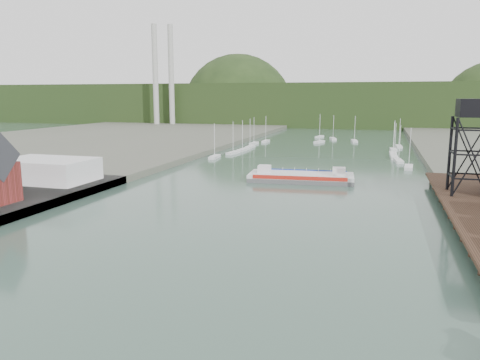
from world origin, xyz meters
The scene contains 7 objects.
ground centered at (0.00, 0.00, 0.00)m, with size 600.00×600.00×0.00m, color #334F44.
white_shed centered at (-44.00, 50.00, 3.85)m, with size 18.00×12.00×4.50m, color silver.
lift_tower centered at (35.00, 58.00, 15.65)m, with size 6.50×6.50×16.00m.
marina_sailboats centered at (0.08, 138.46, 0.35)m, with size 57.71×92.65×0.90m.
smokestacks centered at (-106.00, 232.50, 30.00)m, with size 11.20×8.20×60.00m.
distant_hills centered at (-3.98, 301.35, 10.38)m, with size 500.00×120.00×80.00m.
chain_ferry centered at (3.72, 73.40, 0.94)m, with size 23.45×11.00×3.28m.
Camera 1 is at (20.08, -28.07, 18.68)m, focal length 35.00 mm.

